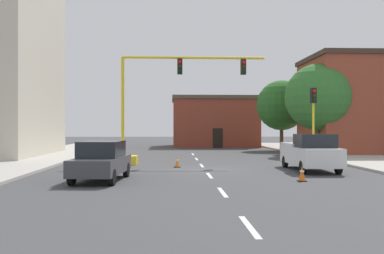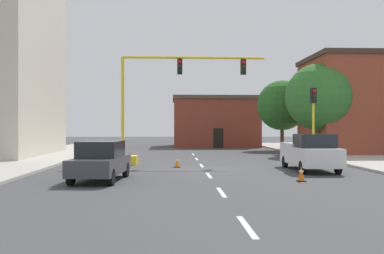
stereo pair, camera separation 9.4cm
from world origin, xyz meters
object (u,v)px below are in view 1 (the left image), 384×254
Objects in this scene: traffic_light_pole_right at (313,108)px; sedan_dark_gray_near_left at (101,161)px; traffic_signal_gantry at (144,128)px; traffic_cone_roadside_a at (177,162)px; tree_right_mid at (318,97)px; tree_right_far at (282,105)px; pickup_truck_white at (310,153)px; traffic_cone_roadside_b at (302,174)px.

traffic_light_pole_right is 14.47m from sedan_dark_gray_near_left.
traffic_cone_roadside_a is at bearing -45.11° from traffic_signal_gantry.
traffic_light_pole_right is 0.64× the size of tree_right_mid.
tree_right_far is at bearing 59.13° from traffic_cone_roadside_a.
traffic_signal_gantry is 1.82× the size of pickup_truck_white.
tree_right_far reaches higher than sedan_dark_gray_near_left.
tree_right_mid is at bearing 69.15° from traffic_cone_roadside_b.
tree_right_mid reaches higher than tree_right_far.
tree_right_far reaches higher than traffic_cone_roadside_a.
sedan_dark_gray_near_left is (-10.57, -3.96, -0.09)m from pickup_truck_white.
tree_right_mid is 22.51m from sedan_dark_gray_near_left.
traffic_cone_roadside_a is (2.09, -2.10, -1.99)m from traffic_signal_gantry.
traffic_signal_gantry is at bearing 176.30° from traffic_light_pole_right.
traffic_signal_gantry is 3.57m from traffic_cone_roadside_a.
tree_right_far reaches higher than traffic_light_pole_right.
pickup_truck_white is at bearing 20.55° from sedan_dark_gray_near_left.
tree_right_far is 11.24× the size of traffic_cone_roadside_a.
tree_right_mid is 1.39× the size of pickup_truck_white.
traffic_cone_roadside_a is (3.43, 6.28, -0.58)m from sedan_dark_gray_near_left.
traffic_light_pole_right is at bearing 9.40° from traffic_cone_roadside_a.
sedan_dark_gray_near_left is 8.79m from traffic_cone_roadside_b.
traffic_cone_roadside_b is (-5.34, -24.75, -4.17)m from tree_right_far.
tree_right_far is 20.77m from pickup_truck_white.
traffic_cone_roadside_a is at bearing -120.87° from tree_right_far.
tree_right_far is 10.31× the size of traffic_cone_roadside_b.
tree_right_mid is at bearing 46.89° from sedan_dark_gray_near_left.
traffic_light_pole_right is 0.88× the size of pickup_truck_white.
traffic_signal_gantry is at bearing -129.03° from tree_right_far.
sedan_dark_gray_near_left is (-11.97, -7.69, -2.64)m from traffic_light_pole_right.
traffic_cone_roadside_a is at bearing 127.62° from traffic_cone_roadside_b.
traffic_light_pole_right is at bearing -97.37° from tree_right_far.
pickup_truck_white is at bearing -99.91° from tree_right_far.
tree_right_mid is 13.60m from pickup_truck_white.
tree_right_mid is at bearing 69.45° from traffic_light_pole_right.
sedan_dark_gray_near_left is at bearing -159.45° from pickup_truck_white.
tree_right_mid reaches higher than pickup_truck_white.
traffic_cone_roadside_b reaches higher than traffic_cone_roadside_a.
tree_right_far is 1.29× the size of pickup_truck_white.
traffic_signal_gantry is 10.73m from traffic_light_pole_right.
tree_right_far is at bearing 59.70° from sedan_dark_gray_near_left.
traffic_light_pole_right reaches higher than pickup_truck_white.
tree_right_mid is at bearing 29.45° from traffic_signal_gantry.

